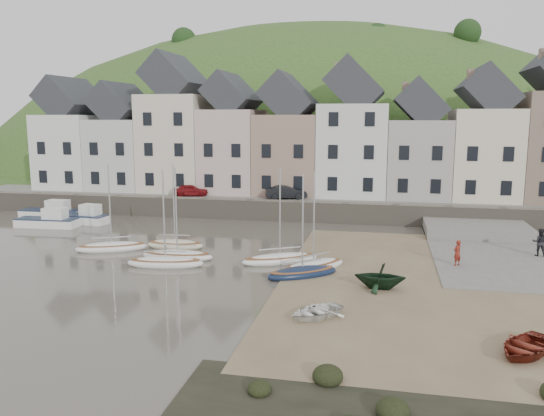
% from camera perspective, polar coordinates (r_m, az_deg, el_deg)
% --- Properties ---
extents(ground, '(160.00, 160.00, 0.00)m').
position_cam_1_polar(ground, '(33.11, -2.12, -6.83)').
color(ground, '#484539').
rests_on(ground, ground).
extents(quay_land, '(90.00, 30.00, 1.50)m').
position_cam_1_polar(quay_land, '(63.88, 4.74, 1.81)').
color(quay_land, '#305220').
rests_on(quay_land, ground).
extents(quay_street, '(70.00, 7.00, 0.10)m').
position_cam_1_polar(quay_street, '(52.48, 3.21, 1.02)').
color(quay_street, slate).
rests_on(quay_street, quay_land).
extents(seawall, '(70.00, 1.20, 1.80)m').
position_cam_1_polar(seawall, '(49.17, 2.60, -0.33)').
color(seawall, slate).
rests_on(seawall, ground).
extents(beach, '(18.00, 26.00, 0.06)m').
position_cam_1_polar(beach, '(32.38, 17.31, -7.59)').
color(beach, brown).
rests_on(beach, ground).
extents(slipway, '(8.00, 18.00, 0.12)m').
position_cam_1_polar(slipway, '(40.60, 21.89, -4.35)').
color(slipway, slate).
rests_on(slipway, ground).
extents(hillside, '(134.40, 84.00, 84.00)m').
position_cam_1_polar(hillside, '(95.69, 3.66, -7.05)').
color(hillside, '#305220').
rests_on(hillside, ground).
extents(townhouse_terrace, '(61.05, 8.00, 13.93)m').
position_cam_1_polar(townhouse_terrace, '(55.18, 5.64, 7.43)').
color(townhouse_terrace, silver).
rests_on(townhouse_terrace, quay_land).
extents(sailboat_0, '(5.14, 3.48, 6.32)m').
position_cam_1_polar(sailboat_0, '(40.06, -16.44, -3.93)').
color(sailboat_0, white).
rests_on(sailboat_0, ground).
extents(sailboat_1, '(4.88, 1.78, 6.32)m').
position_cam_1_polar(sailboat_1, '(36.69, -9.87, -4.90)').
color(sailboat_1, white).
rests_on(sailboat_1, ground).
extents(sailboat_2, '(4.25, 1.72, 6.32)m').
position_cam_1_polar(sailboat_2, '(39.80, -10.12, -3.77)').
color(sailboat_2, beige).
rests_on(sailboat_2, ground).
extents(sailboat_3, '(5.06, 2.26, 6.32)m').
position_cam_1_polar(sailboat_3, '(35.14, -11.11, -5.59)').
color(sailboat_3, white).
rests_on(sailboat_3, ground).
extents(sailboat_4, '(5.19, 3.83, 6.32)m').
position_cam_1_polar(sailboat_4, '(35.30, 0.83, -5.34)').
color(sailboat_4, white).
rests_on(sailboat_4, ground).
extents(sailboat_5, '(4.54, 3.77, 6.32)m').
position_cam_1_polar(sailboat_5, '(32.34, 3.20, -6.75)').
color(sailboat_5, '#121F3A').
rests_on(sailboat_5, ground).
extents(sailboat_6, '(4.31, 4.52, 6.32)m').
position_cam_1_polar(sailboat_6, '(33.75, 4.36, -6.07)').
color(sailboat_6, white).
rests_on(sailboat_6, ground).
extents(motorboat_0, '(5.60, 1.79, 1.70)m').
position_cam_1_polar(motorboat_0, '(54.68, -22.06, -0.35)').
color(motorboat_0, white).
rests_on(motorboat_0, ground).
extents(motorboat_1, '(5.40, 2.00, 1.70)m').
position_cam_1_polar(motorboat_1, '(50.20, -22.31, -1.20)').
color(motorboat_1, white).
rests_on(motorboat_1, ground).
extents(motorboat_2, '(4.72, 2.27, 1.70)m').
position_cam_1_polar(motorboat_2, '(50.88, -19.00, -0.87)').
color(motorboat_2, white).
rests_on(motorboat_2, ground).
extents(rowboat_white, '(3.40, 3.41, 0.58)m').
position_cam_1_polar(rowboat_white, '(25.95, 4.57, -10.74)').
color(rowboat_white, white).
rests_on(rowboat_white, beach).
extents(rowboat_green, '(2.76, 2.39, 1.44)m').
position_cam_1_polar(rowboat_green, '(30.38, 11.25, -6.99)').
color(rowboat_green, black).
rests_on(rowboat_green, beach).
extents(rowboat_red, '(3.78, 3.98, 0.67)m').
position_cam_1_polar(rowboat_red, '(24.29, 25.04, -12.98)').
color(rowboat_red, maroon).
rests_on(rowboat_red, beach).
extents(person_red, '(0.70, 0.68, 1.62)m').
position_cam_1_polar(person_red, '(36.01, 18.85, -4.47)').
color(person_red, maroon).
rests_on(person_red, slipway).
extents(person_dark, '(1.01, 0.85, 1.86)m').
position_cam_1_polar(person_dark, '(40.54, 26.25, -3.23)').
color(person_dark, black).
rests_on(person_dark, slipway).
extents(car_left, '(3.68, 2.27, 1.17)m').
position_cam_1_polar(car_left, '(54.15, -8.53, 1.87)').
color(car_left, maroon).
rests_on(car_left, quay_street).
extents(car_right, '(4.12, 2.53, 1.28)m').
position_cam_1_polar(car_right, '(51.63, 1.49, 1.66)').
color(car_right, black).
rests_on(car_right, quay_street).
extents(shore_rocks, '(14.00, 6.24, 0.76)m').
position_cam_1_polar(shore_rocks, '(18.66, 12.64, -20.28)').
color(shore_rocks, black).
rests_on(shore_rocks, ground).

